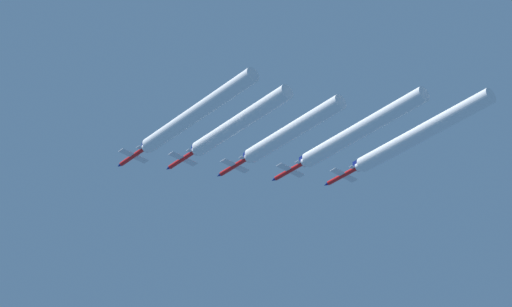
# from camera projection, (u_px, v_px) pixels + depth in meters

# --- Properties ---
(jet_lead) EXTENTS (8.32, 12.11, 2.91)m
(jet_lead) POSITION_uv_depth(u_px,v_px,m) (132.00, 157.00, 255.63)
(jet_lead) COLOR red
(jet_second_echelon) EXTENTS (8.32, 12.11, 2.91)m
(jet_second_echelon) POSITION_uv_depth(u_px,v_px,m) (181.00, 160.00, 255.55)
(jet_second_echelon) COLOR red
(jet_third_echelon) EXTENTS (8.32, 12.11, 2.91)m
(jet_third_echelon) POSITION_uv_depth(u_px,v_px,m) (233.00, 167.00, 254.66)
(jet_third_echelon) COLOR red
(jet_fourth_echelon) EXTENTS (8.32, 12.11, 2.91)m
(jet_fourth_echelon) POSITION_uv_depth(u_px,v_px,m) (288.00, 171.00, 254.37)
(jet_fourth_echelon) COLOR red
(jet_fifth_echelon) EXTENTS (8.32, 12.11, 2.91)m
(jet_fifth_echelon) POSITION_uv_depth(u_px,v_px,m) (342.00, 176.00, 253.64)
(jet_fifth_echelon) COLOR red
(smoke_trail_lead) EXTENTS (3.88, 41.22, 3.88)m
(smoke_trail_lead) POSITION_uv_depth(u_px,v_px,m) (196.00, 113.00, 239.52)
(smoke_trail_lead) COLOR white
(smoke_trail_second_echelon) EXTENTS (3.88, 34.15, 3.88)m
(smoke_trail_second_echelon) POSITION_uv_depth(u_px,v_px,m) (239.00, 123.00, 241.61)
(smoke_trail_second_echelon) COLOR white
(smoke_trail_third_echelon) EXTENTS (3.88, 32.78, 3.88)m
(smoke_trail_third_echelon) POSITION_uv_depth(u_px,v_px,m) (292.00, 131.00, 241.14)
(smoke_trail_third_echelon) COLOR white
(smoke_trail_fourth_echelon) EXTENTS (3.88, 39.48, 3.88)m
(smoke_trail_fourth_echelon) POSITION_uv_depth(u_px,v_px,m) (361.00, 130.00, 238.79)
(smoke_trail_fourth_echelon) COLOR white
(smoke_trail_fifth_echelon) EXTENTS (3.88, 41.30, 3.88)m
(smoke_trail_fifth_echelon) POSITION_uv_depth(u_px,v_px,m) (421.00, 133.00, 237.51)
(smoke_trail_fifth_echelon) COLOR white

